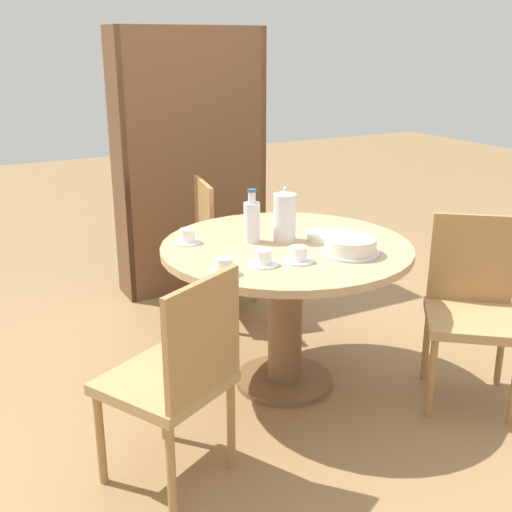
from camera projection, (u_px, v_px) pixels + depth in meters
The scene contains 14 objects.
ground_plane at pixel (284, 382), 3.26m from camera, with size 14.00×14.00×0.00m, color #937047.
dining_table at pixel (286, 278), 3.08m from camera, with size 1.19×1.19×0.74m.
chair_a at pixel (226, 246), 3.89m from camera, with size 0.49×0.49×0.87m.
chair_b at pixel (176, 376), 2.39m from camera, with size 0.57×0.57×0.87m.
chair_c at pixel (472, 306), 3.02m from camera, with size 0.59×0.59×0.87m.
bookshelf at pixel (190, 168), 4.31m from camera, with size 1.01×0.28×1.74m.
coffee_pot at pixel (285, 216), 3.05m from camera, with size 0.11×0.11×0.26m.
water_bottle at pixel (252, 221), 3.03m from camera, with size 0.08×0.08×0.26m.
cake_main at pixel (351, 246), 2.88m from camera, with size 0.26×0.26×0.08m.
cup_a at pixel (225, 267), 2.64m from camera, with size 0.13×0.13×0.07m.
cup_b at pixel (299, 256), 2.78m from camera, with size 0.13×0.13×0.07m.
cup_c at pixel (264, 259), 2.74m from camera, with size 0.13×0.13×0.07m.
cup_d at pixel (188, 237), 3.04m from camera, with size 0.13×0.13×0.07m.
plate_stack at pixel (326, 236), 3.11m from camera, with size 0.19×0.19×0.03m.
Camera 1 is at (-1.50, -2.47, 1.65)m, focal length 45.00 mm.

